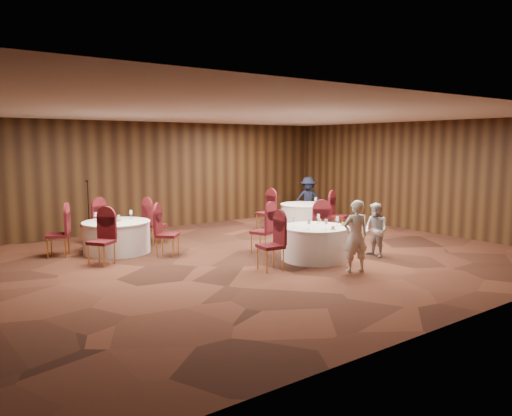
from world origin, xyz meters
TOP-DOWN VIEW (x-y plane):
  - ground at (0.00, 0.00)m, footprint 12.00×12.00m
  - room_shell at (0.00, 0.00)m, footprint 12.00×12.00m
  - table_main at (1.01, -0.90)m, footprint 1.50×1.50m
  - table_left at (-2.25, 2.41)m, footprint 1.57×1.57m
  - table_right at (3.62, 2.34)m, footprint 1.47×1.47m
  - chairs_main at (0.71, -0.25)m, footprint 2.96×2.03m
  - chairs_left at (-2.27, 2.41)m, footprint 3.04×3.09m
  - chairs_right at (3.18, 1.99)m, footprint 1.95×2.33m
  - tabletop_main at (1.16, -1.00)m, footprint 1.11×1.10m
  - tabletop_left at (-2.26, 2.42)m, footprint 0.90×0.84m
  - tabletop_right at (3.83, 2.08)m, footprint 0.08×0.08m
  - mic_stand at (-2.32, 4.19)m, footprint 0.24×0.24m
  - woman_a at (0.92, -2.16)m, footprint 0.62×0.51m
  - woman_b at (2.29, -1.52)m, footprint 0.54×0.65m
  - man_c at (4.57, 3.23)m, footprint 1.06×1.06m

SIDE VIEW (x-z plane):
  - ground at x=0.00m, z-range 0.00..0.00m
  - table_main at x=1.01m, z-range 0.01..0.75m
  - table_left at x=-2.25m, z-range 0.01..0.75m
  - table_right at x=3.62m, z-range 0.01..0.75m
  - mic_stand at x=-2.32m, z-range -0.34..1.27m
  - chairs_main at x=0.71m, z-range 0.00..1.00m
  - chairs_left at x=-2.27m, z-range 0.00..1.00m
  - chairs_right at x=3.18m, z-range 0.00..1.00m
  - woman_b at x=2.29m, z-range 0.00..1.23m
  - woman_a at x=0.92m, z-range 0.00..1.45m
  - man_c at x=4.57m, z-range 0.00..1.47m
  - tabletop_left at x=-2.26m, z-range 0.71..0.93m
  - tabletop_main at x=1.16m, z-range 0.74..0.95m
  - tabletop_right at x=3.83m, z-range 0.79..1.01m
  - room_shell at x=0.00m, z-range -4.04..7.96m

